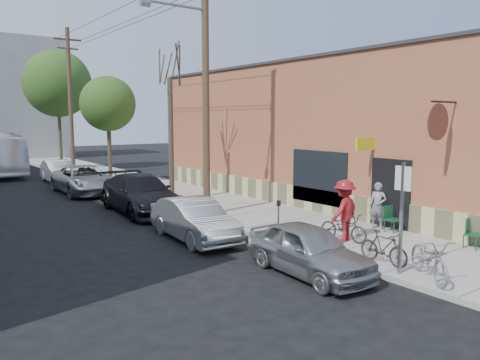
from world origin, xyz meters
TOP-DOWN VIEW (x-y plane):
  - ground at (0.00, 0.00)m, footprint 120.00×120.00m
  - sidewalk at (4.25, 11.00)m, footprint 4.50×58.00m
  - cafe_building at (8.99, 4.99)m, footprint 6.60×20.20m
  - sign_post at (2.35, -4.27)m, footprint 0.07×0.45m
  - parking_meter_near at (2.25, 0.19)m, footprint 0.14×0.14m
  - parking_meter_far at (2.25, 9.48)m, footprint 0.14×0.14m
  - utility_pole_near at (2.39, 4.81)m, footprint 3.57×0.28m
  - utility_pole_far at (2.45, 22.18)m, footprint 1.80×0.28m
  - tree_bare at (2.80, 8.41)m, footprint 0.24×0.24m
  - tree_leafy_mid at (2.80, 16.14)m, footprint 3.24×3.24m
  - tree_leafy_far at (2.80, 26.29)m, footprint 5.04×5.04m
  - patio_chair_a at (5.94, -1.51)m, footprint 0.54×0.54m
  - patio_chair_b at (6.12, -4.19)m, footprint 0.63×0.63m
  - patron_grey at (5.89, -0.91)m, footprint 0.61×0.71m
  - cyclist at (3.70, -1.28)m, footprint 1.37×0.94m
  - cyclist_bike at (3.70, -1.28)m, footprint 0.85×1.73m
  - parked_bike_a at (2.68, -3.55)m, footprint 0.42×1.49m
  - parked_bike_b at (2.61, -4.91)m, footprint 1.70×2.03m
  - car_0 at (0.80, -2.63)m, footprint 1.82×3.98m
  - car_1 at (0.23, 2.11)m, footprint 1.81×4.29m
  - car_2 at (0.80, 7.49)m, footprint 2.62×5.71m
  - car_3 at (0.58, 14.11)m, footprint 2.68×5.49m
  - car_4 at (0.70, 19.46)m, footprint 1.75×4.37m

SIDE VIEW (x-z plane):
  - ground at x=0.00m, z-range 0.00..0.00m
  - sidewalk at x=4.25m, z-range 0.00..0.15m
  - cyclist_bike at x=3.70m, z-range 0.15..1.02m
  - patio_chair_a at x=5.94m, z-range 0.15..1.03m
  - patio_chair_b at x=6.12m, z-range 0.15..1.03m
  - parked_bike_a at x=2.68m, z-range 0.15..1.05m
  - car_0 at x=0.80m, z-range 0.00..1.32m
  - parked_bike_b at x=2.61m, z-range 0.15..1.19m
  - car_1 at x=0.23m, z-range 0.00..1.38m
  - car_4 at x=0.70m, z-range 0.00..1.41m
  - car_3 at x=0.58m, z-range 0.00..1.50m
  - car_2 at x=0.80m, z-range 0.00..1.62m
  - patron_grey at x=5.89m, z-range 0.15..1.80m
  - parking_meter_near at x=2.25m, z-range 0.36..1.60m
  - parking_meter_far at x=2.25m, z-range 0.36..1.60m
  - cyclist at x=3.70m, z-range 0.15..2.10m
  - sign_post at x=2.35m, z-range 0.43..3.23m
  - tree_bare at x=2.80m, z-range 0.15..5.88m
  - cafe_building at x=8.99m, z-range 0.00..6.61m
  - tree_leafy_mid at x=2.80m, z-range 1.69..8.06m
  - utility_pole_far at x=2.45m, z-range 0.34..10.34m
  - utility_pole_near at x=2.39m, z-range 0.41..10.41m
  - tree_leafy_far at x=2.80m, z-range 2.14..11.18m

